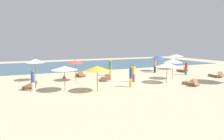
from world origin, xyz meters
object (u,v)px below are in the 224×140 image
at_px(umbrella_0, 158,57).
at_px(umbrella_2, 35,61).
at_px(person_1, 110,68).
at_px(person_2, 186,68).
at_px(umbrella_5, 75,62).
at_px(lounger_2, 80,75).
at_px(lounger_0, 30,86).
at_px(umbrella_4, 167,65).
at_px(dog, 64,77).
at_px(umbrella_1, 64,68).
at_px(lounger_5, 215,76).
at_px(person_5, 131,77).
at_px(umbrella_3, 176,55).
at_px(lounger_4, 104,79).
at_px(person_4, 33,80).
at_px(umbrella_7, 97,68).
at_px(person_3, 134,73).
at_px(lounger_3, 182,71).
at_px(person_0, 155,65).
at_px(umbrella_6, 173,61).
at_px(lounger_1, 191,83).

height_order(umbrella_0, umbrella_2, umbrella_2).
bearing_deg(person_1, umbrella_0, 7.07).
relative_size(umbrella_0, person_2, 1.33).
height_order(umbrella_5, lounger_2, umbrella_5).
height_order(lounger_0, person_1, person_1).
distance_m(umbrella_4, person_2, 6.52).
xyz_separation_m(lounger_0, person_2, (18.11, 0.14, 0.66)).
bearing_deg(lounger_0, dog, 44.17).
relative_size(umbrella_1, lounger_5, 1.22).
bearing_deg(person_5, umbrella_3, 33.39).
height_order(umbrella_2, lounger_4, umbrella_2).
bearing_deg(lounger_0, umbrella_1, -42.14).
relative_size(umbrella_3, person_5, 1.23).
bearing_deg(umbrella_5, umbrella_0, 11.56).
relative_size(umbrella_2, lounger_4, 1.33).
distance_m(umbrella_5, dog, 2.73).
bearing_deg(umbrella_1, umbrella_2, 107.90).
height_order(umbrella_3, person_1, umbrella_3).
bearing_deg(person_4, lounger_4, 15.24).
distance_m(umbrella_7, person_3, 5.42).
distance_m(umbrella_7, lounger_3, 15.78).
relative_size(umbrella_2, person_4, 1.32).
bearing_deg(person_1, person_4, -152.58).
bearing_deg(lounger_0, lounger_5, -7.39).
distance_m(umbrella_3, umbrella_4, 11.42).
relative_size(lounger_4, person_0, 0.91).
bearing_deg(person_5, lounger_0, 158.66).
bearing_deg(umbrella_6, umbrella_7, -167.18).
bearing_deg(umbrella_1, umbrella_5, 65.21).
distance_m(umbrella_7, person_1, 8.21).
distance_m(umbrella_0, umbrella_1, 15.75).
height_order(umbrella_4, umbrella_6, umbrella_6).
distance_m(lounger_4, person_4, 7.33).
xyz_separation_m(person_0, person_5, (-7.34, -6.50, -0.02)).
xyz_separation_m(umbrella_0, dog, (-13.21, -0.70, -1.84)).
distance_m(umbrella_0, umbrella_3, 3.86).
relative_size(umbrella_3, lounger_1, 1.31).
relative_size(umbrella_0, dog, 3.46).
bearing_deg(person_2, lounger_2, 161.73).
distance_m(umbrella_1, umbrella_6, 11.98).
bearing_deg(lounger_2, person_3, -53.67).
height_order(person_0, dog, person_0).
height_order(umbrella_3, person_2, umbrella_3).
bearing_deg(person_5, lounger_2, 109.31).
xyz_separation_m(lounger_2, lounger_4, (1.56, -3.64, 0.00)).
bearing_deg(umbrella_6, lounger_1, -101.50).
bearing_deg(person_4, person_0, 16.49).
bearing_deg(umbrella_7, person_0, 32.85).
xyz_separation_m(umbrella_4, lounger_5, (7.47, 0.46, -1.65)).
bearing_deg(lounger_2, umbrella_7, -95.24).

